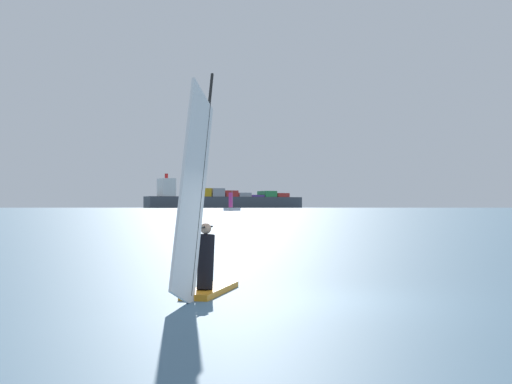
% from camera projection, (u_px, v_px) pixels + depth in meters
% --- Properties ---
extents(ground_plane, '(4000.00, 4000.00, 0.00)m').
position_uv_depth(ground_plane, '(314.00, 301.00, 12.63)').
color(ground_plane, '#476B84').
extents(windsurfer, '(0.72, 3.69, 4.58)m').
position_uv_depth(windsurfer, '(201.00, 235.00, 13.10)').
color(windsurfer, orange).
rests_on(windsurfer, ground_plane).
extents(cargo_ship, '(173.32, 154.23, 41.55)m').
position_uv_depth(cargo_ship, '(222.00, 200.00, 850.69)').
color(cargo_ship, '#3F444C').
rests_on(cargo_ship, ground_plane).
extents(distant_headland, '(1075.47, 671.18, 43.94)m').
position_uv_depth(distant_headland, '(431.00, 197.00, 1439.10)').
color(distant_headland, '#4C564C').
rests_on(distant_headland, ground_plane).
extents(small_sailboat, '(5.39, 7.85, 8.23)m').
position_uv_depth(small_sailboat, '(232.00, 209.00, 271.62)').
color(small_sailboat, white).
rests_on(small_sailboat, ground_plane).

